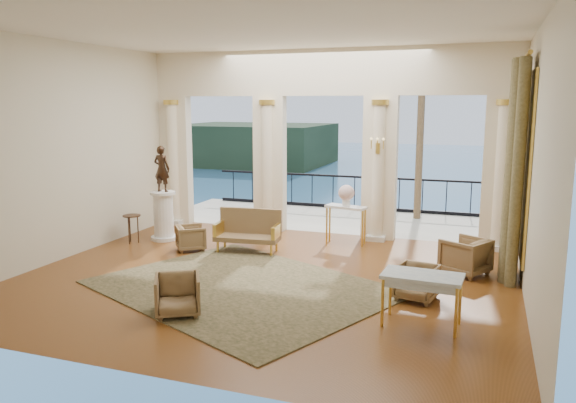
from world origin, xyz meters
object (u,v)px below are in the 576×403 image
at_px(statue, 162,169).
at_px(side_table, 132,219).
at_px(armchair_d, 191,237).
at_px(pedestal, 164,217).
at_px(armchair_c, 465,254).
at_px(armchair_b, 417,281).
at_px(game_table, 422,280).
at_px(settee, 249,231).
at_px(armchair_a, 178,293).
at_px(console_table, 346,212).

distance_m(statue, side_table, 1.36).
distance_m(armchair_d, pedestal, 1.30).
bearing_deg(armchair_c, side_table, -59.31).
bearing_deg(armchair_b, armchair_d, 174.26).
relative_size(armchair_b, pedestal, 0.56).
bearing_deg(game_table, settee, 146.67).
bearing_deg(statue, armchair_b, 160.45).
relative_size(armchair_c, settee, 0.53).
bearing_deg(armchair_a, armchair_b, -0.97).
relative_size(armchair_a, console_table, 0.69).
relative_size(armchair_a, game_table, 0.59).
xyz_separation_m(armchair_c, game_table, (-0.50, -2.86, 0.31)).
bearing_deg(armchair_a, side_table, 102.32).
relative_size(settee, pedestal, 1.26).
xyz_separation_m(settee, console_table, (1.87, 1.33, 0.28)).
relative_size(armchair_b, armchair_c, 0.84).
bearing_deg(armchair_b, armchair_c, 79.58).
bearing_deg(armchair_d, side_table, 47.77).
bearing_deg(armchair_c, armchair_d, -58.03).
bearing_deg(statue, pedestal, -0.00).
distance_m(armchair_c, side_table, 7.43).
xyz_separation_m(armchair_a, settee, (-0.49, 3.85, 0.11)).
bearing_deg(side_table, game_table, -21.87).
relative_size(armchair_a, statue, 0.64).
height_order(armchair_c, armchair_d, armchair_c).
bearing_deg(armchair_b, settee, 164.85).
height_order(armchair_b, side_table, side_table).
relative_size(pedestal, side_table, 1.75).
distance_m(armchair_d, settee, 1.30).
xyz_separation_m(statue, console_table, (4.20, 1.04, -0.96)).
distance_m(pedestal, side_table, 0.75).
distance_m(armchair_b, side_table, 6.94).
bearing_deg(armchair_b, statue, 171.63).
distance_m(settee, pedestal, 2.35).
bearing_deg(statue, side_table, 46.36).
relative_size(game_table, statue, 1.08).
bearing_deg(settee, armchair_a, -89.16).
xyz_separation_m(game_table, console_table, (-2.21, 4.36, 0.04)).
height_order(pedestal, console_table, pedestal).
distance_m(armchair_c, console_table, 3.12).
bearing_deg(console_table, game_table, -48.79).
bearing_deg(game_table, console_table, 120.11).
height_order(game_table, side_table, game_table).
bearing_deg(pedestal, armchair_a, -55.76).
height_order(pedestal, side_table, pedestal).
relative_size(armchair_d, pedestal, 0.53).
relative_size(game_table, side_table, 1.77).
distance_m(armchair_b, armchair_c, 1.89).
distance_m(statue, console_table, 4.43).
xyz_separation_m(armchair_d, pedestal, (-1.10, 0.65, 0.25)).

